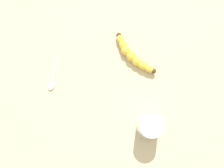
% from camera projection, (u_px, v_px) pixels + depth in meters
% --- Properties ---
extents(wooden_tabletop, '(1.20, 1.20, 0.03)m').
position_uv_depth(wooden_tabletop, '(121.00, 63.00, 0.87)').
color(wooden_tabletop, beige).
rests_on(wooden_tabletop, ground).
extents(banana, '(0.18, 0.09, 0.03)m').
position_uv_depth(banana, '(133.00, 55.00, 0.84)').
color(banana, yellow).
rests_on(banana, wooden_tabletop).
extents(smoothie_glass, '(0.07, 0.07, 0.09)m').
position_uv_depth(smoothie_glass, '(149.00, 127.00, 0.76)').
color(smoothie_glass, silver).
rests_on(smoothie_glass, wooden_tabletop).
extents(teaspoon, '(0.04, 0.11, 0.01)m').
position_uv_depth(teaspoon, '(52.00, 84.00, 0.83)').
color(teaspoon, silver).
rests_on(teaspoon, wooden_tabletop).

